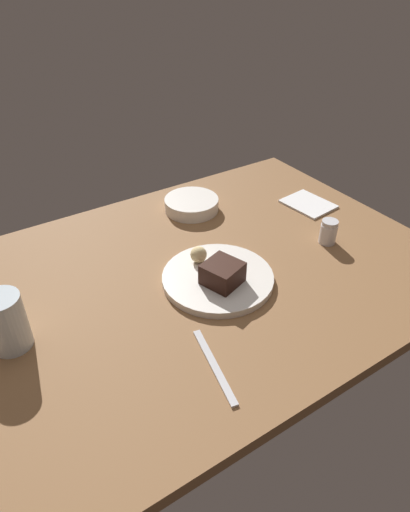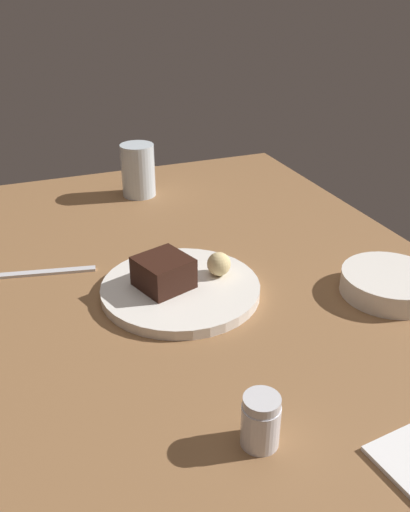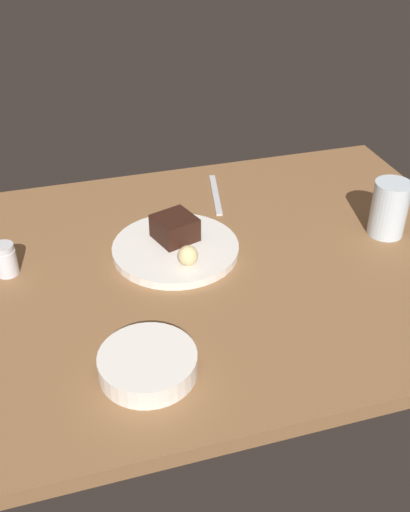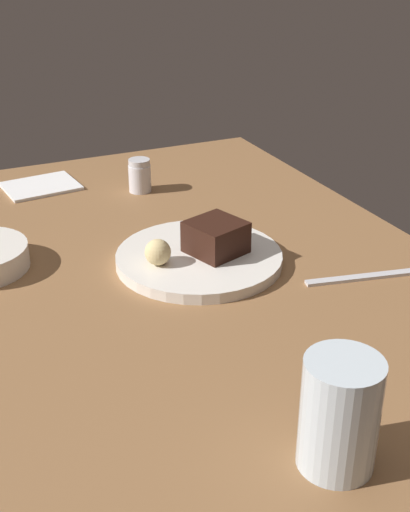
% 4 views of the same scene
% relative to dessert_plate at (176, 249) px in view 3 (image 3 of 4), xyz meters
% --- Properties ---
extents(dining_table, '(1.20, 0.84, 0.03)m').
position_rel_dessert_plate_xyz_m(dining_table, '(0.03, -0.05, -0.02)').
color(dining_table, brown).
rests_on(dining_table, ground).
extents(dessert_plate, '(0.26, 0.26, 0.02)m').
position_rel_dessert_plate_xyz_m(dessert_plate, '(0.00, 0.00, 0.00)').
color(dessert_plate, white).
rests_on(dessert_plate, dining_table).
extents(chocolate_cake_slice, '(0.10, 0.10, 0.05)m').
position_rel_dessert_plate_xyz_m(chocolate_cake_slice, '(0.01, 0.03, 0.03)').
color(chocolate_cake_slice, black).
rests_on(chocolate_cake_slice, dessert_plate).
extents(bread_roll, '(0.04, 0.04, 0.04)m').
position_rel_dessert_plate_xyz_m(bread_roll, '(0.01, -0.07, 0.03)').
color(bread_roll, '#DBC184').
rests_on(bread_roll, dessert_plate).
extents(salt_shaker, '(0.04, 0.04, 0.06)m').
position_rel_dessert_plate_xyz_m(salt_shaker, '(-0.33, 0.02, 0.02)').
color(salt_shaker, silver).
rests_on(salt_shaker, dining_table).
extents(water_glass, '(0.08, 0.08, 0.12)m').
position_rel_dessert_plate_xyz_m(water_glass, '(0.45, -0.06, 0.05)').
color(water_glass, silver).
rests_on(water_glass, dining_table).
extents(side_bowl, '(0.16, 0.16, 0.04)m').
position_rel_dessert_plate_xyz_m(side_bowl, '(-0.12, -0.31, 0.01)').
color(side_bowl, white).
rests_on(side_bowl, dining_table).
extents(butter_knife, '(0.05, 0.19, 0.01)m').
position_rel_dessert_plate_xyz_m(butter_knife, '(0.15, 0.21, -0.01)').
color(butter_knife, silver).
rests_on(butter_knife, dining_table).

